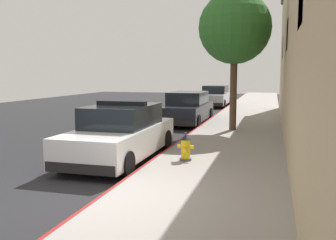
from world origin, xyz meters
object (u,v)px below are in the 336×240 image
object	(u,v)px
street_tree	(235,28)
fire_hydrant	(186,147)
police_cruiser	(121,134)
parked_car_dark_far	(215,96)
parked_car_silver_ahead	(187,108)

from	to	relation	value
street_tree	fire_hydrant	bearing A→B (deg)	-96.23
police_cruiser	fire_hydrant	distance (m)	2.01
fire_hydrant	street_tree	world-z (taller)	street_tree
police_cruiser	fire_hydrant	size ratio (longest dim) A/B	6.37
fire_hydrant	street_tree	distance (m)	6.93
parked_car_dark_far	fire_hydrant	world-z (taller)	parked_car_dark_far
parked_car_dark_far	street_tree	size ratio (longest dim) A/B	0.87
parked_car_silver_ahead	fire_hydrant	distance (m)	8.71
police_cruiser	street_tree	distance (m)	7.01
police_cruiser	fire_hydrant	xyz separation A→B (m)	(1.97, -0.32, -0.23)
parked_car_dark_far	police_cruiser	bearing A→B (deg)	-89.91
police_cruiser	street_tree	xyz separation A→B (m)	(2.61, 5.48, 3.50)
fire_hydrant	street_tree	bearing A→B (deg)	83.77
parked_car_dark_far	street_tree	xyz separation A→B (m)	(2.64, -12.79, 3.50)
parked_car_silver_ahead	street_tree	distance (m)	5.09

